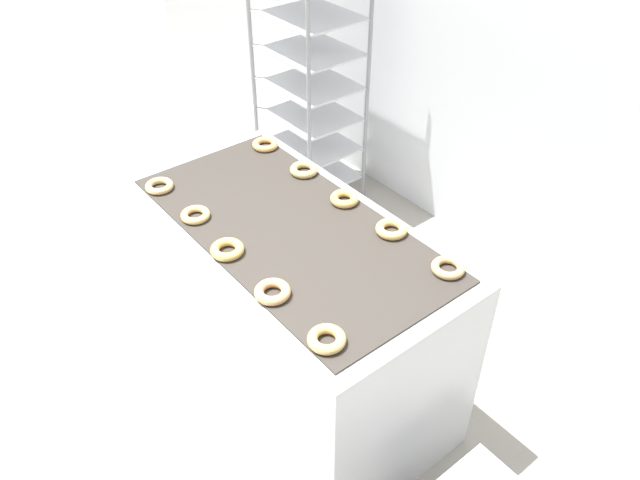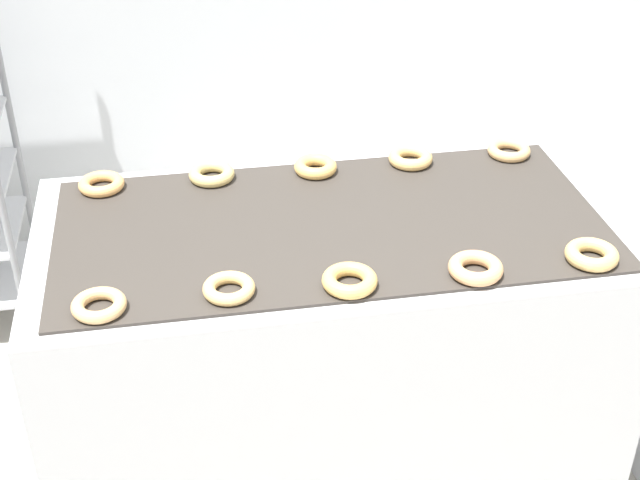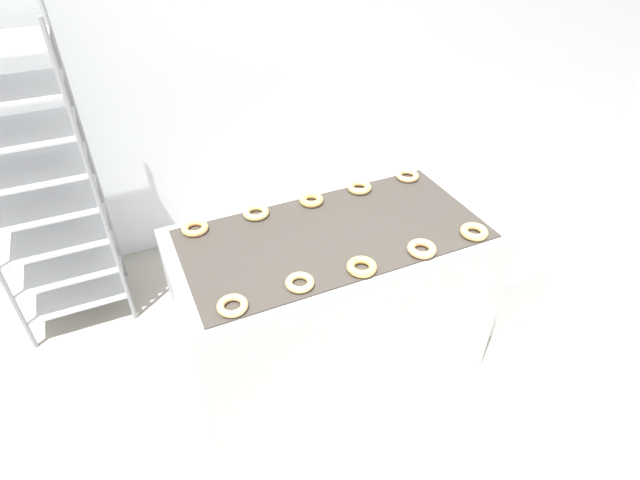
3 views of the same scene
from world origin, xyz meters
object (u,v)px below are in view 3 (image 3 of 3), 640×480
at_px(donut_near_rightmost, 474,232).
at_px(donut_far_leftmost, 195,228).
at_px(donut_far_rightmost, 407,176).
at_px(donut_far_center, 311,200).
at_px(donut_near_leftmost, 232,306).
at_px(donut_near_center, 362,267).
at_px(fryer_machine, 333,306).
at_px(donut_near_left, 300,283).
at_px(donut_far_left, 256,212).
at_px(donut_near_right, 422,249).
at_px(donut_far_right, 359,187).
at_px(baking_rack_cart, 37,187).
at_px(glaze_bin, 498,285).

height_order(donut_near_rightmost, donut_far_leftmost, donut_near_rightmost).
bearing_deg(donut_far_rightmost, donut_far_leftmost, -179.81).
bearing_deg(donut_far_center, donut_near_leftmost, -135.84).
xyz_separation_m(donut_near_center, donut_far_leftmost, (-0.55, 0.55, -0.00)).
relative_size(fryer_machine, donut_near_left, 12.66).
height_order(donut_near_rightmost, donut_far_center, same).
bearing_deg(donut_near_rightmost, donut_far_leftmost, 154.07).
bearing_deg(donut_far_left, donut_near_leftmost, -116.76).
height_order(donut_near_right, donut_far_center, same).
bearing_deg(donut_far_center, donut_far_right, 1.49).
xyz_separation_m(fryer_machine, donut_far_center, (0.01, 0.27, 0.47)).
bearing_deg(donut_near_leftmost, baking_rack_cart, 117.00).
height_order(donut_near_center, donut_far_left, same).
relative_size(donut_near_leftmost, donut_near_rightmost, 0.96).
height_order(donut_near_leftmost, donut_far_rightmost, same).
xyz_separation_m(baking_rack_cart, donut_far_left, (0.94, -0.76, 0.04)).
xyz_separation_m(donut_near_leftmost, donut_near_rightmost, (1.10, 0.00, 0.00)).
bearing_deg(fryer_machine, donut_far_right, 45.24).
distance_m(baking_rack_cart, glaze_bin, 2.62).
distance_m(donut_near_left, donut_far_left, 0.53).
bearing_deg(donut_near_center, donut_far_center, 88.20).
xyz_separation_m(fryer_machine, donut_far_rightmost, (0.56, 0.28, 0.47)).
bearing_deg(baking_rack_cart, donut_near_leftmost, -63.00).
bearing_deg(donut_far_right, donut_far_rightmost, 0.17).
xyz_separation_m(donut_near_left, donut_near_right, (0.55, -0.02, 0.00)).
distance_m(fryer_machine, donut_far_leftmost, 0.78).
distance_m(donut_near_leftmost, donut_near_center, 0.54).
xyz_separation_m(donut_near_left, donut_far_center, (0.28, 0.52, 0.00)).
distance_m(donut_near_leftmost, donut_far_left, 0.61).
distance_m(glaze_bin, donut_far_leftmost, 1.82).
height_order(donut_far_center, donut_far_right, same).
bearing_deg(donut_near_leftmost, donut_far_center, 44.16).
distance_m(donut_near_leftmost, donut_near_left, 0.27).
distance_m(glaze_bin, donut_far_right, 1.13).
relative_size(donut_near_right, donut_far_right, 1.02).
xyz_separation_m(donut_near_left, donut_far_right, (0.54, 0.53, 0.00)).
distance_m(fryer_machine, baking_rack_cart, 1.65).
bearing_deg(donut_near_right, fryer_machine, 135.31).
xyz_separation_m(glaze_bin, donut_far_center, (-1.08, 0.30, 0.72)).
bearing_deg(fryer_machine, donut_near_center, -91.87).
xyz_separation_m(donut_near_rightmost, donut_far_left, (-0.82, 0.54, -0.00)).
height_order(donut_near_leftmost, donut_far_leftmost, donut_far_leftmost).
bearing_deg(donut_far_center, donut_near_right, -63.66).
bearing_deg(donut_far_center, fryer_machine, -91.73).
relative_size(glaze_bin, donut_far_rightmost, 3.37).
bearing_deg(donut_near_left, donut_near_center, -3.98).
relative_size(fryer_machine, donut_far_center, 12.52).
relative_size(donut_far_leftmost, donut_far_right, 0.98).
bearing_deg(donut_near_leftmost, glaze_bin, 8.38).
relative_size(donut_near_rightmost, donut_far_center, 1.05).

